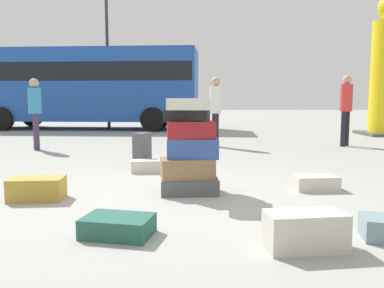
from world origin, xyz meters
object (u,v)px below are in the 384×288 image
Objects in this scene: suitcase_cream_foreground_near at (152,166)px; lamp_post at (109,34)px; person_bearded_onlooker at (348,104)px; person_tourist_with_camera at (217,106)px; suitcase_teal_right_side at (120,226)px; person_passerby_in_red at (37,107)px; suitcase_tower at (191,151)px; suitcase_cream_upright_blue at (317,183)px; parked_bus at (88,84)px; suitcase_charcoal_white_trunk at (144,150)px; suitcase_cream_behind_tower at (307,231)px; suitcase_tan_foreground_far at (39,188)px.

suitcase_cream_foreground_near is 0.11× the size of lamp_post.
person_bearded_onlooker is 3.33m from person_tourist_with_camera.
person_passerby_in_red is (-3.05, 5.93, 0.92)m from suitcase_teal_right_side.
suitcase_cream_upright_blue is (1.67, 0.17, -0.44)m from suitcase_tower.
suitcase_charcoal_white_trunk is at bearing -65.61° from parked_bus.
suitcase_cream_upright_blue is 6.83m from person_passerby_in_red.
suitcase_charcoal_white_trunk is (-2.53, 1.81, 0.21)m from suitcase_cream_upright_blue.
suitcase_tower is 11.72m from lamp_post.
person_tourist_with_camera is at bearing 80.39° from suitcase_charcoal_white_trunk.
lamp_post is at bearing 122.45° from suitcase_charcoal_white_trunk.
person_tourist_with_camera is at bearing 98.21° from suitcase_cream_upright_blue.
suitcase_charcoal_white_trunk is at bearing 105.59° from suitcase_cream_foreground_near.
person_tourist_with_camera is 1.04× the size of person_passerby_in_red.
parked_bus reaches higher than person_tourist_with_camera.
lamp_post reaches higher than suitcase_cream_foreground_near.
suitcase_cream_upright_blue is at bearing -64.90° from lamp_post.
person_bearded_onlooker reaches higher than suitcase_teal_right_side.
person_bearded_onlooker is at bearing 68.97° from person_passerby_in_red.
person_bearded_onlooker is 10.21m from parked_bus.
person_tourist_with_camera is at bearing 85.26° from suitcase_cream_behind_tower.
suitcase_tan_foreground_far is 11.82m from parked_bus.
parked_bus is at bearing 161.40° from lamp_post.
suitcase_teal_right_side is at bearing -77.83° from lamp_post.
lamp_post is (0.37, 6.45, 2.72)m from person_passerby_in_red.
suitcase_cream_upright_blue is 0.06× the size of parked_bus.
suitcase_cream_upright_blue is 0.31× the size of person_bearded_onlooker.
suitcase_tower is at bearing 13.63° from person_passerby_in_red.
suitcase_charcoal_white_trunk is 0.11× the size of lamp_post.
suitcase_cream_foreground_near is (-0.03, 3.07, 0.01)m from suitcase_teal_right_side.
person_passerby_in_red is (-3.67, 4.33, 0.47)m from suitcase_tower.
parked_bus is at bearing 158.32° from person_passerby_in_red.
person_tourist_with_camera is (0.62, 4.94, 0.50)m from suitcase_tower.
suitcase_tan_foreground_far is 5.89m from person_tourist_with_camera.
parked_bus is 2.15m from lamp_post.
person_passerby_in_red reaches higher than suitcase_cream_foreground_near.
parked_bus is at bearing 97.64° from suitcase_tan_foreground_far.
person_passerby_in_red is (-5.34, 4.16, 0.91)m from suitcase_cream_upright_blue.
suitcase_charcoal_white_trunk is 0.36× the size of person_passerby_in_red.
lamp_post reaches higher than suitcase_tan_foreground_far.
suitcase_cream_behind_tower is 0.35× the size of person_bearded_onlooker.
suitcase_teal_right_side is at bearing 10.52° from person_bearded_onlooker.
suitcase_tan_foreground_far is at bearing -1.93° from person_bearded_onlooker.
suitcase_teal_right_side is at bearing -50.58° from suitcase_tan_foreground_far.
lamp_post is (-7.25, 5.70, 2.65)m from person_bearded_onlooker.
lamp_post is (0.96, -0.32, 1.90)m from parked_bus.
suitcase_tan_foreground_far is at bearing -169.53° from suitcase_tower.
lamp_post is (-2.64, 9.31, 3.63)m from suitcase_cream_foreground_near.
person_bearded_onlooker is 1.03× the size of person_tourist_with_camera.
person_tourist_with_camera reaches higher than suitcase_charcoal_white_trunk.
lamp_post reaches higher than suitcase_teal_right_side.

